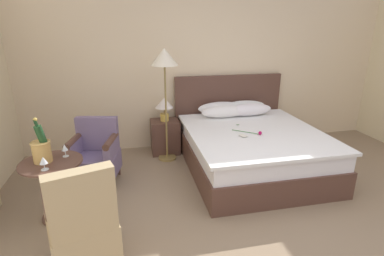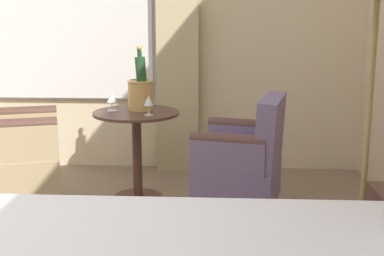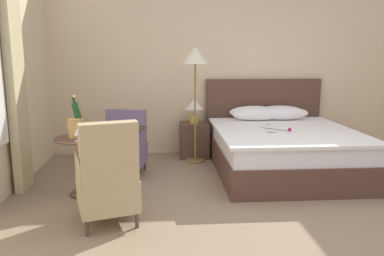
{
  "view_description": "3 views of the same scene",
  "coord_description": "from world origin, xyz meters",
  "px_view_note": "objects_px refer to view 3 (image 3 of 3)",
  "views": [
    {
      "loc": [
        -1.38,
        -2.28,
        2.02
      ],
      "look_at": [
        -0.66,
        1.05,
        0.85
      ],
      "focal_mm": 28.0,
      "sensor_mm": 36.0,
      "label": 1
    },
    {
      "loc": [
        1.59,
        1.41,
        1.41
      ],
      "look_at": [
        -1.23,
        1.26,
        0.78
      ],
      "focal_mm": 50.0,
      "sensor_mm": 36.0,
      "label": 2
    },
    {
      "loc": [
        -1.29,
        -3.42,
        1.58
      ],
      "look_at": [
        -0.95,
        1.23,
        0.69
      ],
      "focal_mm": 35.0,
      "sensor_mm": 36.0,
      "label": 3
    }
  ],
  "objects_px": {
    "bed": "(281,146)",
    "floor_lamp_brass": "(195,63)",
    "armchair_by_window": "(123,145)",
    "wine_glass_near_edge": "(96,127)",
    "armchair_facing_bed": "(107,178)",
    "side_table_round": "(84,159)",
    "champagne_bucket": "(76,124)",
    "bedside_lamp": "(194,106)",
    "wine_glass_near_bucket": "(78,132)",
    "nightstand": "(194,140)"
  },
  "relations": [
    {
      "from": "bed",
      "to": "armchair_by_window",
      "type": "bearing_deg",
      "value": 179.93
    },
    {
      "from": "bed",
      "to": "champagne_bucket",
      "type": "relative_size",
      "value": 4.6
    },
    {
      "from": "armchair_by_window",
      "to": "armchair_facing_bed",
      "type": "height_order",
      "value": "armchair_facing_bed"
    },
    {
      "from": "side_table_round",
      "to": "wine_glass_near_edge",
      "type": "distance_m",
      "value": 0.39
    },
    {
      "from": "bedside_lamp",
      "to": "wine_glass_near_bucket",
      "type": "bearing_deg",
      "value": -128.71
    },
    {
      "from": "floor_lamp_brass",
      "to": "champagne_bucket",
      "type": "relative_size",
      "value": 3.59
    },
    {
      "from": "champagne_bucket",
      "to": "armchair_by_window",
      "type": "distance_m",
      "value": 0.97
    },
    {
      "from": "nightstand",
      "to": "wine_glass_near_bucket",
      "type": "bearing_deg",
      "value": -128.71
    },
    {
      "from": "nightstand",
      "to": "bedside_lamp",
      "type": "height_order",
      "value": "bedside_lamp"
    },
    {
      "from": "armchair_by_window",
      "to": "wine_glass_near_bucket",
      "type": "bearing_deg",
      "value": -110.89
    },
    {
      "from": "floor_lamp_brass",
      "to": "wine_glass_near_edge",
      "type": "xyz_separation_m",
      "value": [
        -1.25,
        -1.18,
        -0.71
      ]
    },
    {
      "from": "armchair_by_window",
      "to": "bed",
      "type": "bearing_deg",
      "value": -0.07
    },
    {
      "from": "side_table_round",
      "to": "wine_glass_near_edge",
      "type": "bearing_deg",
      "value": 40.98
    },
    {
      "from": "nightstand",
      "to": "bedside_lamp",
      "type": "relative_size",
      "value": 1.45
    },
    {
      "from": "nightstand",
      "to": "champagne_bucket",
      "type": "height_order",
      "value": "champagne_bucket"
    },
    {
      "from": "bed",
      "to": "armchair_by_window",
      "type": "distance_m",
      "value": 2.19
    },
    {
      "from": "bed",
      "to": "side_table_round",
      "type": "xyz_separation_m",
      "value": [
        -2.54,
        -0.78,
        0.08
      ]
    },
    {
      "from": "side_table_round",
      "to": "armchair_by_window",
      "type": "relative_size",
      "value": 0.79
    },
    {
      "from": "champagne_bucket",
      "to": "wine_glass_near_edge",
      "type": "bearing_deg",
      "value": 23.14
    },
    {
      "from": "armchair_by_window",
      "to": "bedside_lamp",
      "type": "bearing_deg",
      "value": 37.27
    },
    {
      "from": "nightstand",
      "to": "armchair_facing_bed",
      "type": "height_order",
      "value": "armchair_facing_bed"
    },
    {
      "from": "nightstand",
      "to": "side_table_round",
      "type": "distance_m",
      "value": 2.1
    },
    {
      "from": "champagne_bucket",
      "to": "wine_glass_near_edge",
      "type": "distance_m",
      "value": 0.22
    },
    {
      "from": "champagne_bucket",
      "to": "armchair_by_window",
      "type": "bearing_deg",
      "value": 60.67
    },
    {
      "from": "bedside_lamp",
      "to": "wine_glass_near_edge",
      "type": "bearing_deg",
      "value": -130.82
    },
    {
      "from": "bedside_lamp",
      "to": "floor_lamp_brass",
      "type": "height_order",
      "value": "floor_lamp_brass"
    },
    {
      "from": "armchair_facing_bed",
      "to": "bedside_lamp",
      "type": "bearing_deg",
      "value": 67.06
    },
    {
      "from": "bedside_lamp",
      "to": "side_table_round",
      "type": "relative_size",
      "value": 0.56
    },
    {
      "from": "bed",
      "to": "floor_lamp_brass",
      "type": "height_order",
      "value": "floor_lamp_brass"
    },
    {
      "from": "bed",
      "to": "nightstand",
      "type": "distance_m",
      "value": 1.4
    },
    {
      "from": "champagne_bucket",
      "to": "armchair_facing_bed",
      "type": "bearing_deg",
      "value": -61.28
    },
    {
      "from": "nightstand",
      "to": "bedside_lamp",
      "type": "xyz_separation_m",
      "value": [
        -0.0,
        -0.0,
        0.54
      ]
    },
    {
      "from": "bedside_lamp",
      "to": "wine_glass_near_edge",
      "type": "relative_size",
      "value": 2.67
    },
    {
      "from": "bed",
      "to": "side_table_round",
      "type": "height_order",
      "value": "bed"
    },
    {
      "from": "side_table_round",
      "to": "wine_glass_near_bucket",
      "type": "xyz_separation_m",
      "value": [
        -0.02,
        -0.18,
        0.35
      ]
    },
    {
      "from": "bed",
      "to": "armchair_facing_bed",
      "type": "xyz_separation_m",
      "value": [
        -2.16,
        -1.58,
        0.11
      ]
    },
    {
      "from": "bed",
      "to": "armchair_facing_bed",
      "type": "height_order",
      "value": "bed"
    },
    {
      "from": "side_table_round",
      "to": "wine_glass_near_edge",
      "type": "height_order",
      "value": "wine_glass_near_edge"
    },
    {
      "from": "champagne_bucket",
      "to": "floor_lamp_brass",
      "type": "bearing_deg",
      "value": 41.23
    },
    {
      "from": "wine_glass_near_bucket",
      "to": "side_table_round",
      "type": "bearing_deg",
      "value": 85.17
    },
    {
      "from": "wine_glass_near_edge",
      "to": "armchair_facing_bed",
      "type": "height_order",
      "value": "armchair_facing_bed"
    },
    {
      "from": "floor_lamp_brass",
      "to": "wine_glass_near_bucket",
      "type": "height_order",
      "value": "floor_lamp_brass"
    },
    {
      "from": "champagne_bucket",
      "to": "side_table_round",
      "type": "bearing_deg",
      "value": -19.6
    },
    {
      "from": "bed",
      "to": "armchair_facing_bed",
      "type": "relative_size",
      "value": 2.16
    },
    {
      "from": "bed",
      "to": "armchair_by_window",
      "type": "xyz_separation_m",
      "value": [
        -2.19,
        0.0,
        0.05
      ]
    },
    {
      "from": "nightstand",
      "to": "side_table_round",
      "type": "bearing_deg",
      "value": -131.49
    },
    {
      "from": "nightstand",
      "to": "champagne_bucket",
      "type": "xyz_separation_m",
      "value": [
        -1.46,
        -1.54,
        0.55
      ]
    },
    {
      "from": "bed",
      "to": "side_table_round",
      "type": "relative_size",
      "value": 3.25
    },
    {
      "from": "side_table_round",
      "to": "armchair_by_window",
      "type": "distance_m",
      "value": 0.86
    },
    {
      "from": "floor_lamp_brass",
      "to": "wine_glass_near_bucket",
      "type": "bearing_deg",
      "value": -133.32
    }
  ]
}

